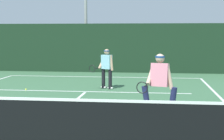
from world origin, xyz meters
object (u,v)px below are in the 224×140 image
object	(u,v)px
player_near	(159,83)
tennis_ball_extra	(7,114)
tennis_ball	(26,89)
player_far	(106,67)

from	to	relation	value
player_near	tennis_ball_extra	distance (m)	4.16
tennis_ball	tennis_ball_extra	size ratio (longest dim) A/B	1.00
player_far	tennis_ball	bearing A→B (deg)	40.78
player_near	tennis_ball	distance (m)	6.53
player_far	tennis_ball_extra	bearing A→B (deg)	93.85
player_near	tennis_ball	xyz separation A→B (m)	(-5.06, 4.03, -0.90)
player_near	tennis_ball_extra	xyz separation A→B (m)	(-4.07, -0.01, -0.90)
player_near	player_far	world-z (taller)	player_near
player_near	tennis_ball	size ratio (longest dim) A/B	25.53
player_near	tennis_ball	bearing A→B (deg)	-24.71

